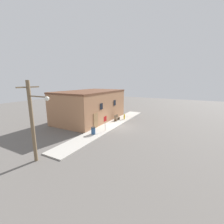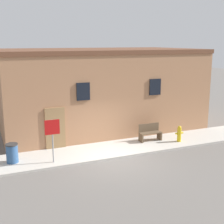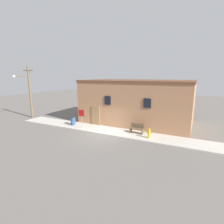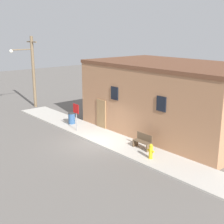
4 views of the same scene
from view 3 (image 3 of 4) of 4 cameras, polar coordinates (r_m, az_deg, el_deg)
The scene contains 8 objects.
ground_plane at distance 16.56m, azimuth -3.21°, elevation -7.42°, with size 80.00×80.00×0.00m, color #66605B.
sidewalk at distance 17.54m, azimuth -1.27°, elevation -6.11°, with size 21.62×2.40×0.11m.
brick_building at distance 20.65m, azimuth 8.33°, elevation 3.42°, with size 12.11×7.07×4.95m.
fire_hydrant at distance 15.62m, azimuth 12.00°, elevation -6.77°, with size 0.46×0.22×0.87m.
stop_sign at distance 18.00m, azimuth -9.95°, elevation -1.11°, with size 0.66×0.06×1.97m.
bench at distance 16.69m, azimuth 8.10°, elevation -5.43°, with size 1.23×0.44×0.93m.
trash_bin at distance 19.78m, azimuth -12.60°, elevation -2.83°, with size 0.55×0.55×0.87m.
utility_pole at distance 24.85m, azimuth -25.46°, elevation 6.36°, with size 1.80×2.31×6.62m.
Camera 3 is at (7.80, -13.55, 5.46)m, focal length 28.00 mm.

